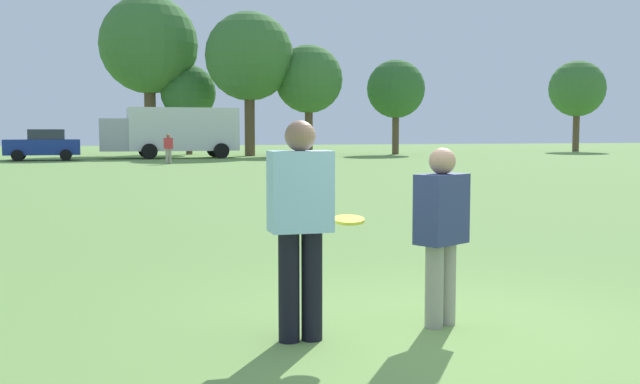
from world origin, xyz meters
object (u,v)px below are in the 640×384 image
Objects in this scene: bystander_sideline_watcher at (168,147)px; player_thrower at (300,218)px; frisbee at (349,220)px; box_truck at (173,130)px; parked_car_center at (43,145)px; player_defender at (441,227)px.

player_thrower is at bearing -92.17° from bystander_sideline_watcher.
frisbee is 41.25m from box_truck.
parked_car_center is 0.50× the size of box_truck.
player_defender is at bearing -89.90° from bystander_sideline_watcher.
player_thrower reaches higher than frisbee.
frisbee is at bearing -91.44° from bystander_sideline_watcher.
parked_car_center is at bearing 135.40° from bystander_sideline_watcher.
parked_car_center is (-6.77, 39.56, 0.04)m from player_defender.
bystander_sideline_watcher is at bearing -96.07° from box_truck.
player_thrower is at bearing -82.16° from parked_car_center.
player_defender is 41.14m from box_truck.
parked_car_center is 2.69× the size of bystander_sideline_watcher.
bystander_sideline_watcher reaches higher than frisbee.
player_thrower reaches higher than bystander_sideline_watcher.
player_thrower reaches higher than parked_car_center.
player_thrower is at bearing -92.95° from box_truck.
frisbee is 0.06× the size of parked_car_center.
box_truck is at bearing 11.63° from parked_car_center.
player_thrower reaches higher than player_defender.
box_truck reaches higher than player_defender.
bystander_sideline_watcher is (1.25, 33.05, -0.13)m from player_thrower.
box_truck is 8.27m from bystander_sideline_watcher.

